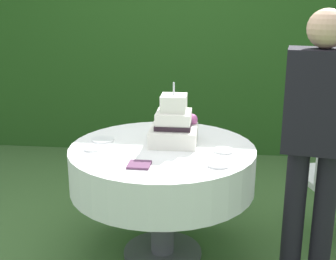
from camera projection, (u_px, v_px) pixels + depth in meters
ground_plane at (163, 253)px, 3.08m from camera, size 20.00×20.00×0.00m
foliage_hedge at (189, 21)px, 4.88m from camera, size 5.05×0.62×2.73m
cake_table at (162, 168)px, 2.90m from camera, size 1.16×1.16×0.75m
wedding_cake at (174, 125)px, 2.90m from camera, size 0.29×0.29×0.39m
serving_plate_near at (92, 149)px, 2.81m from camera, size 0.11×0.11×0.01m
serving_plate_far at (103, 140)px, 2.98m from camera, size 0.14×0.14×0.01m
serving_plate_left at (219, 164)px, 2.56m from camera, size 0.13×0.13×0.01m
serving_plate_right at (224, 151)px, 2.78m from camera, size 0.13×0.13×0.01m
napkin_stack at (139, 165)px, 2.56m from camera, size 0.13×0.13×0.01m
garden_chair at (336, 171)px, 3.04m from camera, size 0.50×0.50×0.89m
standing_person at (316, 137)px, 2.46m from camera, size 0.39×0.26×1.60m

